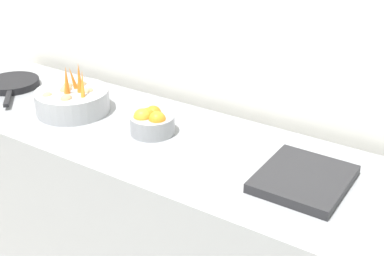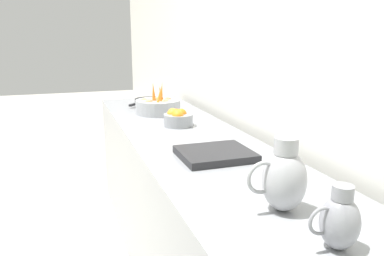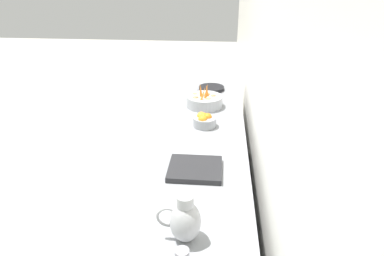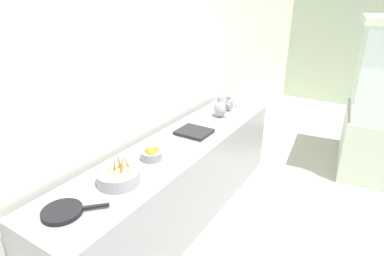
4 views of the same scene
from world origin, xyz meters
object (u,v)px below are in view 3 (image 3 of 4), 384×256
vegetable_colander (204,101)px  orange_bowl (204,120)px  metal_pitcher_tall (185,220)px  skillet_on_counter (211,88)px

vegetable_colander → orange_bowl: 0.44m
vegetable_colander → metal_pitcher_tall: size_ratio=1.32×
vegetable_colander → orange_bowl: vegetable_colander is taller
vegetable_colander → metal_pitcher_tall: (-0.00, 1.72, 0.06)m
skillet_on_counter → metal_pitcher_tall: bearing=88.8°
orange_bowl → skillet_on_counter: bearing=-91.4°
vegetable_colander → skillet_on_counter: size_ratio=0.93×
vegetable_colander → skillet_on_counter: 0.48m
orange_bowl → metal_pitcher_tall: size_ratio=0.75×
metal_pitcher_tall → skillet_on_counter: metal_pitcher_tall is taller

